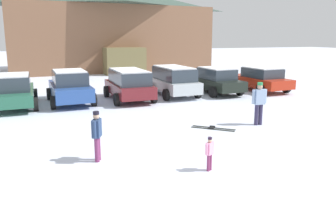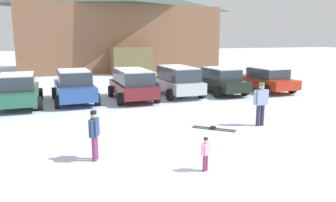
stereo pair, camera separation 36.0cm
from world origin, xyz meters
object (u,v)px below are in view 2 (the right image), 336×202
object	(u,v)px
parked_blue_hatchback	(74,86)
skier_teen_in_navy_coat	(94,133)
skier_child_in_pink_snowsuit	(206,152)
pair_of_skis	(213,129)
skier_adult_in_blue_parka	(261,102)
parked_silver_wagon	(178,80)
parked_maroon_van	(133,84)
parked_red_sedan	(266,79)
parked_black_sedan	(220,80)
ski_lodge	(116,27)
parked_green_coupe	(18,90)

from	to	relation	value
parked_blue_hatchback	skier_teen_in_navy_coat	bearing A→B (deg)	-89.75
skier_child_in_pink_snowsuit	pair_of_skis	bearing A→B (deg)	60.17
parked_blue_hatchback	skier_child_in_pink_snowsuit	size ratio (longest dim) A/B	4.94
skier_adult_in_blue_parka	parked_silver_wagon	bearing A→B (deg)	95.67
parked_silver_wagon	skier_adult_in_blue_parka	bearing A→B (deg)	-84.33
parked_maroon_van	skier_teen_in_navy_coat	xyz separation A→B (m)	(-3.00, -8.32, -0.10)
parked_red_sedan	skier_teen_in_navy_coat	xyz separation A→B (m)	(-11.53, -8.40, 0.02)
parked_black_sedan	skier_child_in_pink_snowsuit	xyz separation A→B (m)	(-5.85, -10.36, -0.29)
parked_silver_wagon	skier_adult_in_blue_parka	size ratio (longest dim) A/B	2.50
ski_lodge	parked_maroon_van	xyz separation A→B (m)	(-2.46, -18.02, -3.48)
parked_black_sedan	skier_adult_in_blue_parka	size ratio (longest dim) A/B	2.68
parked_red_sedan	skier_teen_in_navy_coat	world-z (taller)	parked_red_sedan
parked_silver_wagon	parked_black_sedan	distance (m)	2.69
parked_black_sedan	parked_red_sedan	size ratio (longest dim) A/B	1.02
parked_blue_hatchback	parked_silver_wagon	world-z (taller)	parked_blue_hatchback
parked_silver_wagon	skier_child_in_pink_snowsuit	xyz separation A→B (m)	(-3.17, -10.43, -0.41)
ski_lodge	parked_black_sedan	distance (m)	18.28
ski_lodge	parked_red_sedan	bearing A→B (deg)	-71.32
pair_of_skis	skier_adult_in_blue_parka	bearing A→B (deg)	-4.01
parked_maroon_van	skier_child_in_pink_snowsuit	size ratio (longest dim) A/B	4.68
ski_lodge	parked_blue_hatchback	world-z (taller)	ski_lodge
parked_maroon_van	skier_adult_in_blue_parka	distance (m)	7.57
parked_black_sedan	skier_adult_in_blue_parka	distance (m)	7.35
parked_red_sedan	skier_adult_in_blue_parka	distance (m)	8.50
parked_green_coupe	parked_maroon_van	size ratio (longest dim) A/B	1.09
parked_maroon_van	skier_adult_in_blue_parka	bearing A→B (deg)	-62.87
parked_green_coupe	parked_maroon_van	world-z (taller)	parked_maroon_van
parked_green_coupe	skier_adult_in_blue_parka	distance (m)	11.51
parked_green_coupe	parked_black_sedan	distance (m)	11.13
parked_maroon_van	skier_teen_in_navy_coat	distance (m)	8.85
parked_green_coupe	skier_child_in_pink_snowsuit	distance (m)	11.53
skier_adult_in_blue_parka	parked_green_coupe	bearing A→B (deg)	142.72
parked_silver_wagon	skier_child_in_pink_snowsuit	distance (m)	10.91
ski_lodge	pair_of_skis	distance (m)	25.02
skier_adult_in_blue_parka	pair_of_skis	size ratio (longest dim) A/B	1.18
ski_lodge	parked_blue_hatchback	distance (m)	18.86
parked_red_sedan	skier_child_in_pink_snowsuit	xyz separation A→B (m)	(-8.96, -10.10, -0.27)
parked_red_sedan	parked_blue_hatchback	bearing A→B (deg)	178.77
parked_black_sedan	skier_teen_in_navy_coat	world-z (taller)	parked_black_sedan
parked_maroon_van	skier_teen_in_navy_coat	world-z (taller)	parked_maroon_van
ski_lodge	skier_adult_in_blue_parka	bearing A→B (deg)	-87.71
parked_blue_hatchback	parked_black_sedan	world-z (taller)	parked_blue_hatchback
parked_silver_wagon	parked_black_sedan	size ratio (longest dim) A/B	0.94
pair_of_skis	parked_blue_hatchback	bearing A→B (deg)	123.37
pair_of_skis	skier_teen_in_navy_coat	bearing A→B (deg)	-159.21
parked_green_coupe	parked_silver_wagon	distance (m)	8.45
parked_maroon_van	ski_lodge	bearing A→B (deg)	82.21
ski_lodge	parked_silver_wagon	distance (m)	17.95
parked_green_coupe	ski_lodge	bearing A→B (deg)	65.34
parked_maroon_van	pair_of_skis	bearing A→B (deg)	-76.93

